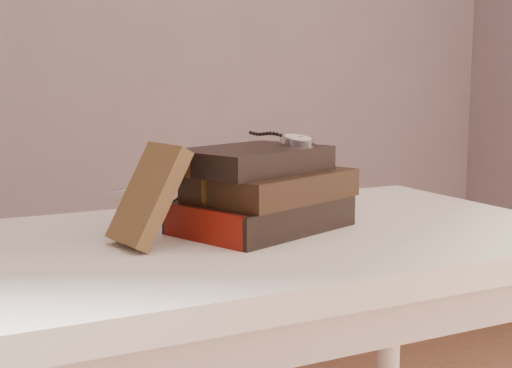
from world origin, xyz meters
name	(u,v)px	position (x,y,z in m)	size (l,w,h in m)	color
table	(264,287)	(0.00, 0.35, 0.66)	(1.00, 0.60, 0.75)	white
book_stack	(262,191)	(0.01, 0.37, 0.81)	(0.32, 0.27, 0.13)	black
journal	(149,195)	(-0.19, 0.34, 0.82)	(0.02, 0.10, 0.16)	#45301A
pocket_watch	(296,139)	(0.08, 0.38, 0.89)	(0.07, 0.16, 0.02)	silver
eyeglasses	(180,184)	(-0.12, 0.42, 0.83)	(0.15, 0.16, 0.05)	silver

